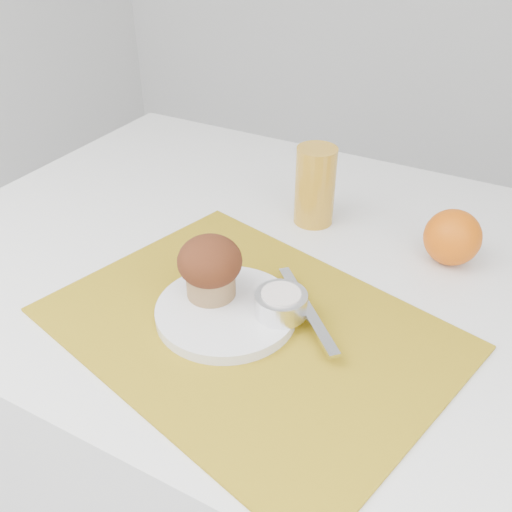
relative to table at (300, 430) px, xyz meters
The scene contains 11 objects.
table is the anchor object (origin of this frame).
placemat 0.41m from the table, 93.27° to the right, with size 0.49×0.36×0.00m, color #A78517.
plate 0.42m from the table, 105.49° to the right, with size 0.18×0.18×0.01m, color white.
ramekin 0.43m from the table, 81.62° to the right, with size 0.07×0.07×0.03m, color white.
cream 0.45m from the table, 81.62° to the right, with size 0.05×0.05×0.01m, color silver.
raspberry_near 0.42m from the table, 94.30° to the right, with size 0.02×0.02×0.02m, color #580204.
raspberry_far 0.42m from the table, 90.73° to the right, with size 0.02×0.02×0.02m, color #5D0219.
butter_knife 0.42m from the table, 68.46° to the right, with size 0.18×0.01×0.00m, color silver.
orange 0.46m from the table, 31.02° to the left, with size 0.08×0.08×0.08m, color #E96108.
juice_glass 0.46m from the table, 112.32° to the left, with size 0.06×0.06×0.13m, color gold.
muffin 0.47m from the table, 117.15° to the right, with size 0.08×0.08×0.08m.
Camera 1 is at (0.26, -0.60, 1.23)m, focal length 40.00 mm.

